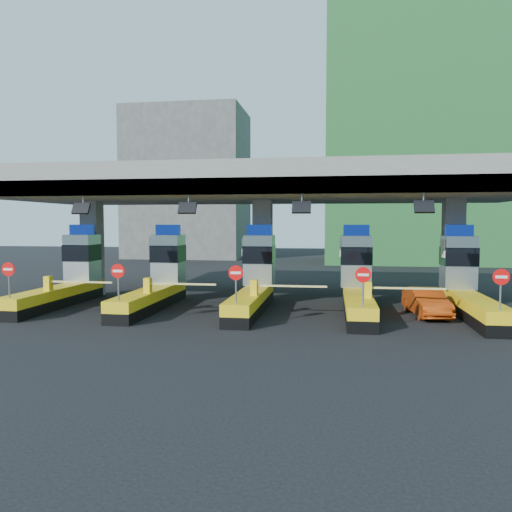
# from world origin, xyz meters

# --- Properties ---
(ground) EXTENTS (120.00, 120.00, 0.00)m
(ground) POSITION_xyz_m (0.00, 0.00, 0.00)
(ground) COLOR black
(ground) RESTS_ON ground
(toll_canopy) EXTENTS (28.00, 12.09, 7.00)m
(toll_canopy) POSITION_xyz_m (0.00, 2.87, 6.13)
(toll_canopy) COLOR slate
(toll_canopy) RESTS_ON ground
(toll_lane_far_left) EXTENTS (4.43, 8.00, 4.16)m
(toll_lane_far_left) POSITION_xyz_m (-10.00, 0.28, 1.40)
(toll_lane_far_left) COLOR black
(toll_lane_far_left) RESTS_ON ground
(toll_lane_left) EXTENTS (4.43, 8.00, 4.16)m
(toll_lane_left) POSITION_xyz_m (-5.00, 0.28, 1.40)
(toll_lane_left) COLOR black
(toll_lane_left) RESTS_ON ground
(toll_lane_center) EXTENTS (4.43, 8.00, 4.16)m
(toll_lane_center) POSITION_xyz_m (0.00, 0.28, 1.40)
(toll_lane_center) COLOR black
(toll_lane_center) RESTS_ON ground
(toll_lane_right) EXTENTS (4.43, 8.00, 4.16)m
(toll_lane_right) POSITION_xyz_m (5.00, 0.28, 1.40)
(toll_lane_right) COLOR black
(toll_lane_right) RESTS_ON ground
(toll_lane_far_right) EXTENTS (4.43, 8.00, 4.16)m
(toll_lane_far_right) POSITION_xyz_m (10.00, 0.28, 1.40)
(toll_lane_far_right) COLOR black
(toll_lane_far_right) RESTS_ON ground
(bg_building_scaffold) EXTENTS (18.00, 12.00, 28.00)m
(bg_building_scaffold) POSITION_xyz_m (12.00, 32.00, 14.00)
(bg_building_scaffold) COLOR #1E5926
(bg_building_scaffold) RESTS_ON ground
(bg_building_concrete) EXTENTS (14.00, 10.00, 18.00)m
(bg_building_concrete) POSITION_xyz_m (-14.00, 36.00, 9.00)
(bg_building_concrete) COLOR #4C4C49
(bg_building_concrete) RESTS_ON ground
(red_car) EXTENTS (1.77, 3.98, 1.27)m
(red_car) POSITION_xyz_m (8.09, -0.61, 0.63)
(red_car) COLOR #C03F0E
(red_car) RESTS_ON ground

